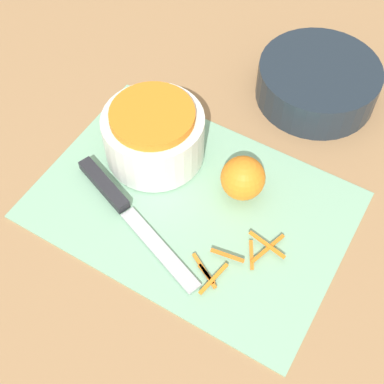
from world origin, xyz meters
The scene contains 7 objects.
ground_plane centered at (0.00, 0.00, 0.00)m, with size 4.00×4.00×0.00m, color #9E754C.
cutting_board centered at (0.00, 0.00, 0.00)m, with size 0.46×0.32×0.01m.
bowl_speckled centered at (-0.10, 0.05, 0.05)m, with size 0.16×0.16×0.09m.
bowl_dark centered at (0.07, 0.30, 0.03)m, with size 0.20×0.20×0.06m.
knife centered at (-0.10, -0.05, 0.01)m, with size 0.26×0.11×0.02m.
orange_left centered at (0.05, 0.06, 0.04)m, with size 0.07×0.07×0.07m.
peel_pile centered at (0.10, -0.05, 0.01)m, with size 0.11×0.14×0.01m.
Camera 1 is at (0.22, -0.38, 0.67)m, focal length 50.00 mm.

